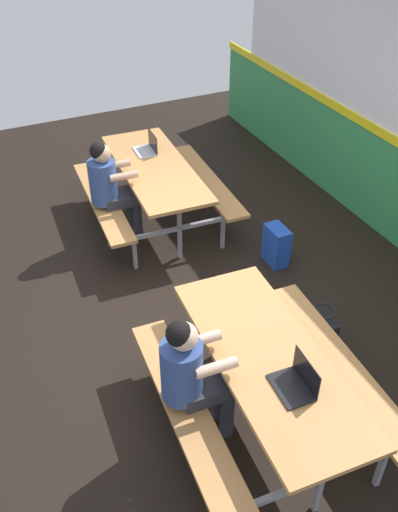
% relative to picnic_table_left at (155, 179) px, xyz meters
% --- Properties ---
extents(ground_plane, '(10.00, 10.00, 0.02)m').
position_rel_picnic_table_left_xyz_m(ground_plane, '(1.52, -0.22, -0.59)').
color(ground_plane, black).
extents(picnic_table_left, '(1.99, 1.66, 0.74)m').
position_rel_picnic_table_left_xyz_m(picnic_table_left, '(0.00, 0.00, 0.00)').
color(picnic_table_left, tan).
rests_on(picnic_table_left, ground).
extents(picnic_table_right, '(1.99, 1.66, 0.74)m').
position_rel_picnic_table_left_xyz_m(picnic_table_right, '(3.04, -0.31, 0.00)').
color(picnic_table_right, tan).
rests_on(picnic_table_right, ground).
extents(student_nearer, '(0.38, 0.53, 1.21)m').
position_rel_picnic_table_left_xyz_m(student_nearer, '(0.12, -0.56, 0.13)').
color(student_nearer, '#2D2D38').
rests_on(student_nearer, ground).
extents(student_further, '(0.38, 0.53, 1.21)m').
position_rel_picnic_table_left_xyz_m(student_further, '(2.92, -0.86, 0.13)').
color(student_further, '#2D2D38').
rests_on(student_further, ground).
extents(laptop_silver, '(0.33, 0.24, 0.22)m').
position_rel_picnic_table_left_xyz_m(laptop_silver, '(-0.38, 0.06, 0.21)').
color(laptop_silver, silver).
rests_on(laptop_silver, picnic_table_left).
extents(laptop_dark, '(0.33, 0.24, 0.22)m').
position_rel_picnic_table_left_xyz_m(laptop_dark, '(3.36, -0.29, 0.21)').
color(laptop_dark, black).
rests_on(laptop_dark, picnic_table_right).
extents(backpack_dark, '(0.30, 0.22, 0.44)m').
position_rel_picnic_table_left_xyz_m(backpack_dark, '(1.30, 0.87, -0.36)').
color(backpack_dark, '#1E47B2').
rests_on(backpack_dark, ground).
extents(tote_bag_bright, '(0.34, 0.21, 0.43)m').
position_rel_picnic_table_left_xyz_m(tote_bag_bright, '(2.55, 0.56, -0.38)').
color(tote_bag_bright, black).
rests_on(tote_bag_bright, ground).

